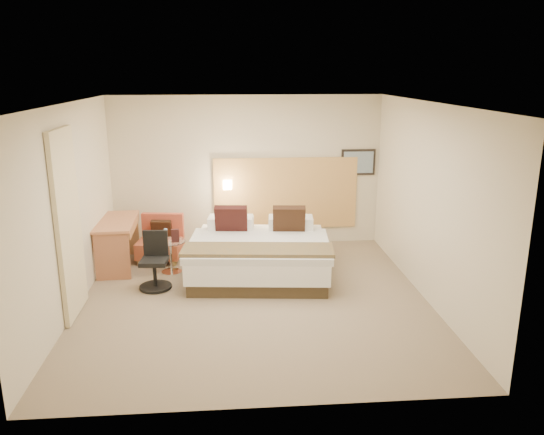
{
  "coord_description": "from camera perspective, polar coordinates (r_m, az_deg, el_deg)",
  "views": [
    {
      "loc": [
        -0.31,
        -6.87,
        3.1
      ],
      "look_at": [
        0.29,
        0.45,
        1.06
      ],
      "focal_mm": 35.0,
      "sensor_mm": 36.0,
      "label": 1
    }
  ],
  "objects": [
    {
      "name": "lamp_arm",
      "position": [
        9.49,
        -4.81,
        3.61
      ],
      "size": [
        0.02,
        0.12,
        0.02
      ],
      "primitive_type": "cylinder",
      "rotation": [
        1.57,
        0.0,
        0.0
      ],
      "color": "silver",
      "rests_on": "wall_back"
    },
    {
      "name": "side_table",
      "position": [
        8.53,
        -10.83,
        -3.99
      ],
      "size": [
        0.5,
        0.5,
        0.52
      ],
      "color": "white",
      "rests_on": "floor"
    },
    {
      "name": "wall_back",
      "position": [
        9.55,
        -2.73,
        4.94
      ],
      "size": [
        4.8,
        0.02,
        2.7
      ],
      "primitive_type": "cube",
      "color": "beige",
      "rests_on": "floor"
    },
    {
      "name": "lamp_shade",
      "position": [
        9.44,
        -4.81,
        3.54
      ],
      "size": [
        0.15,
        0.15,
        0.15
      ],
      "primitive_type": "cube",
      "color": "#FBE9C4",
      "rests_on": "wall_back"
    },
    {
      "name": "desk_chair",
      "position": [
        7.98,
        -12.47,
        -5.06
      ],
      "size": [
        0.5,
        0.5,
        0.83
      ],
      "color": "black",
      "rests_on": "floor"
    },
    {
      "name": "desk",
      "position": [
        8.89,
        -16.17,
        -1.33
      ],
      "size": [
        0.63,
        1.28,
        0.78
      ],
      "color": "#B06945",
      "rests_on": "floor"
    },
    {
      "name": "headboard_panel",
      "position": [
        9.64,
        1.47,
        2.63
      ],
      "size": [
        2.6,
        0.04,
        1.3
      ],
      "primitive_type": "cube",
      "color": "tan",
      "rests_on": "wall_back"
    },
    {
      "name": "bed",
      "position": [
        8.36,
        -1.34,
        -3.77
      ],
      "size": [
        2.3,
        2.25,
        1.04
      ],
      "color": "#3A2D1D",
      "rests_on": "floor"
    },
    {
      "name": "wall_front",
      "position": [
        4.71,
        -0.55,
        -6.27
      ],
      "size": [
        4.8,
        0.02,
        2.7
      ],
      "primitive_type": "cube",
      "color": "beige",
      "rests_on": "floor"
    },
    {
      "name": "floor",
      "position": [
        7.55,
        -1.91,
        -8.81
      ],
      "size": [
        4.8,
        5.0,
        0.02
      ],
      "primitive_type": "cube",
      "color": "#7E6C55",
      "rests_on": "ground"
    },
    {
      "name": "wall_right",
      "position": [
        7.59,
        16.47,
        1.56
      ],
      "size": [
        0.02,
        5.0,
        2.7
      ],
      "primitive_type": "cube",
      "color": "beige",
      "rests_on": "floor"
    },
    {
      "name": "menu_folder",
      "position": [
        8.36,
        -10.36,
        -1.93
      ],
      "size": [
        0.13,
        0.05,
        0.21
      ],
      "primitive_type": "cube",
      "rotation": [
        0.0,
        0.0,
        0.06
      ],
      "color": "#381716",
      "rests_on": "side_table"
    },
    {
      "name": "lounge_chair",
      "position": [
        9.17,
        -11.87,
        -2.61
      ],
      "size": [
        0.78,
        0.71,
        0.75
      ],
      "color": "tan",
      "rests_on": "floor"
    },
    {
      "name": "art_canvas",
      "position": [
        9.75,
        9.28,
        5.87
      ],
      "size": [
        0.54,
        0.01,
        0.39
      ],
      "primitive_type": "cube",
      "color": "gray",
      "rests_on": "wall_back"
    },
    {
      "name": "curtain",
      "position": [
        7.18,
        -21.06,
        -0.71
      ],
      "size": [
        0.06,
        0.9,
        2.42
      ],
      "primitive_type": "cube",
      "color": "beige",
      "rests_on": "wall_left"
    },
    {
      "name": "ceiling",
      "position": [
        6.89,
        -2.12,
        12.27
      ],
      "size": [
        4.8,
        5.0,
        0.02
      ],
      "primitive_type": "cube",
      "color": "white",
      "rests_on": "floor"
    },
    {
      "name": "art_frame",
      "position": [
        9.77,
        9.25,
        5.89
      ],
      "size": [
        0.62,
        0.03,
        0.47
      ],
      "primitive_type": "cube",
      "color": "black",
      "rests_on": "wall_back"
    },
    {
      "name": "bottle_a",
      "position": [
        8.48,
        -11.35,
        -1.81
      ],
      "size": [
        0.06,
        0.06,
        0.19
      ],
      "primitive_type": "cylinder",
      "rotation": [
        0.0,
        0.0,
        0.06
      ],
      "color": "#83A7CB",
      "rests_on": "side_table"
    },
    {
      "name": "wall_left",
      "position": [
        7.39,
        -21.01,
        0.79
      ],
      "size": [
        0.02,
        5.0,
        2.7
      ],
      "primitive_type": "cube",
      "color": "beige",
      "rests_on": "floor"
    }
  ]
}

